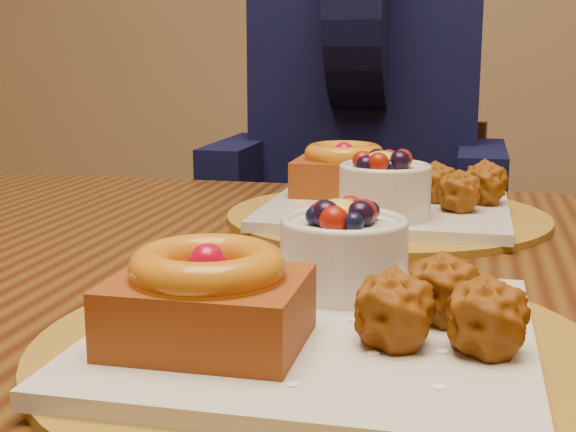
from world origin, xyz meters
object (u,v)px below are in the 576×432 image
object	(u,v)px
place_setting_far	(384,196)
diner	(367,92)
chair_far	(363,316)
dining_table	(360,346)
place_setting_near	(313,311)

from	to	relation	value
place_setting_far	diner	xyz separation A→B (m)	(-0.10, 0.57, 0.09)
chair_far	diner	world-z (taller)	diner
dining_table	place_setting_near	xyz separation A→B (m)	(-0.00, -0.21, 0.11)
dining_table	place_setting_near	distance (m)	0.24
chair_far	place_setting_far	bearing A→B (deg)	-72.14
dining_table	place_setting_near	world-z (taller)	place_setting_near
place_setting_near	diner	distance (m)	1.00
place_setting_far	dining_table	bearing A→B (deg)	-89.01
place_setting_near	diner	xyz separation A→B (m)	(-0.10, 1.00, 0.09)
place_setting_near	diner	bearing A→B (deg)	95.53
place_setting_near	chair_far	xyz separation A→B (m)	(-0.09, 0.95, -0.33)
dining_table	place_setting_far	world-z (taller)	place_setting_far
dining_table	place_setting_near	size ratio (longest dim) A/B	4.21
place_setting_far	chair_far	xyz separation A→B (m)	(-0.09, 0.52, -0.33)
place_setting_far	diner	distance (m)	0.58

